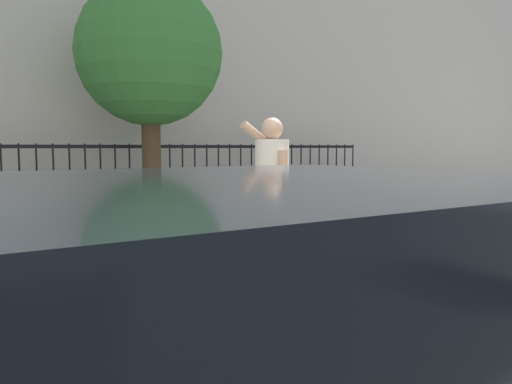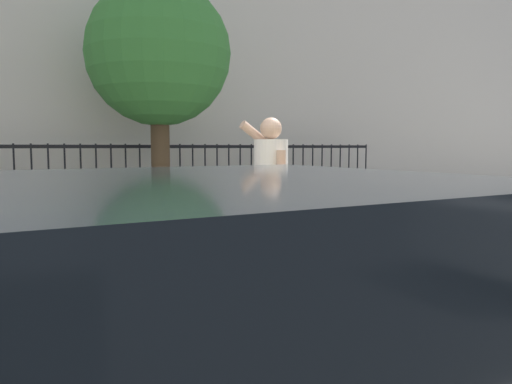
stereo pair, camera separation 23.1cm
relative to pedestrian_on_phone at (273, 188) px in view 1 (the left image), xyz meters
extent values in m
plane|color=black|center=(-0.62, -1.32, -1.13)|extent=(60.00, 60.00, 0.00)
cube|color=#B2ADA3|center=(-0.62, 0.88, -1.05)|extent=(28.00, 4.40, 0.15)
cube|color=black|center=(-0.62, 4.58, 0.42)|extent=(12.00, 0.04, 0.06)
cylinder|color=black|center=(-2.03, 4.58, -0.33)|extent=(0.03, 0.03, 1.60)
cylinder|color=black|center=(-1.77, 4.58, -0.33)|extent=(0.03, 0.03, 1.60)
cylinder|color=black|center=(-1.52, 4.58, -0.33)|extent=(0.03, 0.03, 1.60)
cylinder|color=black|center=(-1.26, 4.58, -0.33)|extent=(0.03, 0.03, 1.60)
cylinder|color=black|center=(-1.01, 4.58, -0.33)|extent=(0.03, 0.03, 1.60)
cylinder|color=black|center=(-0.75, 4.58, -0.33)|extent=(0.03, 0.03, 1.60)
cylinder|color=black|center=(-0.50, 4.58, -0.33)|extent=(0.03, 0.03, 1.60)
cylinder|color=black|center=(-0.24, 4.58, -0.33)|extent=(0.03, 0.03, 1.60)
cylinder|color=black|center=(0.01, 4.58, -0.33)|extent=(0.03, 0.03, 1.60)
cylinder|color=black|center=(0.27, 4.58, -0.33)|extent=(0.03, 0.03, 1.60)
cylinder|color=black|center=(0.52, 4.58, -0.33)|extent=(0.03, 0.03, 1.60)
cylinder|color=black|center=(0.78, 4.58, -0.33)|extent=(0.03, 0.03, 1.60)
cylinder|color=black|center=(1.04, 4.58, -0.33)|extent=(0.03, 0.03, 1.60)
cylinder|color=black|center=(1.29, 4.58, -0.33)|extent=(0.03, 0.03, 1.60)
cylinder|color=black|center=(1.55, 4.58, -0.33)|extent=(0.03, 0.03, 1.60)
cylinder|color=black|center=(1.80, 4.58, -0.33)|extent=(0.03, 0.03, 1.60)
cylinder|color=black|center=(2.06, 4.58, -0.33)|extent=(0.03, 0.03, 1.60)
cylinder|color=black|center=(2.31, 4.58, -0.33)|extent=(0.03, 0.03, 1.60)
cylinder|color=black|center=(2.57, 4.58, -0.33)|extent=(0.03, 0.03, 1.60)
cylinder|color=black|center=(2.82, 4.58, -0.33)|extent=(0.03, 0.03, 1.60)
cylinder|color=black|center=(3.08, 4.58, -0.33)|extent=(0.03, 0.03, 1.60)
cylinder|color=black|center=(3.33, 4.58, -0.33)|extent=(0.03, 0.03, 1.60)
cylinder|color=black|center=(3.59, 4.58, -0.33)|extent=(0.03, 0.03, 1.60)
cylinder|color=black|center=(3.84, 4.58, -0.33)|extent=(0.03, 0.03, 1.60)
cylinder|color=black|center=(4.10, 4.58, -0.33)|extent=(0.03, 0.03, 1.60)
cylinder|color=black|center=(4.35, 4.58, -0.33)|extent=(0.03, 0.03, 1.60)
cylinder|color=black|center=(4.61, 4.58, -0.33)|extent=(0.03, 0.03, 1.60)
cylinder|color=black|center=(4.86, 4.58, -0.33)|extent=(0.03, 0.03, 1.60)
cylinder|color=black|center=(5.12, 4.58, -0.33)|extent=(0.03, 0.03, 1.60)
cylinder|color=black|center=(5.38, 4.58, -0.33)|extent=(0.03, 0.03, 1.60)
cube|color=black|center=(-2.14, -2.81, 0.05)|extent=(2.00, 1.60, 0.55)
cylinder|color=black|center=(-0.59, -2.00, -0.81)|extent=(0.64, 0.22, 0.64)
cylinder|color=tan|center=(0.00, 0.13, -0.59)|extent=(0.15, 0.15, 0.77)
cylinder|color=tan|center=(0.00, -0.07, -0.59)|extent=(0.15, 0.15, 0.77)
cylinder|color=silver|center=(0.00, 0.03, 0.14)|extent=(0.35, 0.35, 0.70)
sphere|color=tan|center=(0.00, 0.03, 0.60)|extent=(0.22, 0.22, 0.22)
cylinder|color=tan|center=(0.01, 0.23, 0.49)|extent=(0.49, 0.10, 0.38)
cylinder|color=tan|center=(-0.01, -0.17, 0.12)|extent=(0.09, 0.09, 0.53)
cube|color=black|center=(0.07, 0.17, 0.58)|extent=(0.01, 0.07, 0.15)
cube|color=brown|center=(-0.01, -0.23, 0.03)|extent=(0.17, 0.28, 0.34)
cube|color=brown|center=(3.52, 2.43, -0.53)|extent=(1.60, 0.45, 0.05)
cube|color=brown|center=(3.52, 2.24, -0.25)|extent=(1.60, 0.06, 0.44)
cube|color=#333338|center=(2.82, 2.43, -0.78)|extent=(0.08, 0.41, 0.40)
cube|color=#333338|center=(4.22, 2.43, -0.78)|extent=(0.08, 0.41, 0.40)
cylinder|color=#4C3823|center=(0.13, 3.78, 0.08)|extent=(0.31, 0.31, 2.42)
sphere|color=#387A33|center=(0.13, 3.78, 1.94)|extent=(2.36, 2.36, 2.36)
camera|label=1|loc=(-2.77, -4.08, 0.41)|focal=34.72mm
camera|label=2|loc=(-2.57, -4.20, 0.41)|focal=34.72mm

